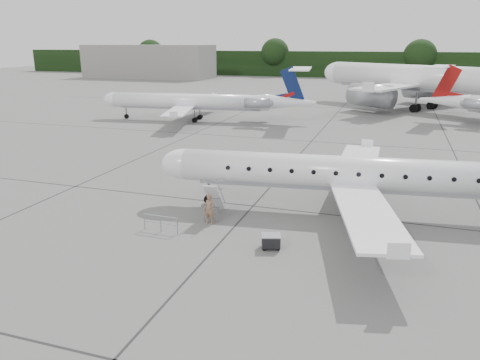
% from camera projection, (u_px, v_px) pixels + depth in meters
% --- Properties ---
extents(ground, '(320.00, 320.00, 0.00)m').
position_uv_depth(ground, '(298.00, 244.00, 26.22)').
color(ground, slate).
rests_on(ground, ground).
extents(treeline, '(260.00, 4.00, 8.00)m').
position_uv_depth(treeline, '(384.00, 65.00, 143.41)').
color(treeline, black).
rests_on(treeline, ground).
extents(terminal_building, '(40.00, 14.00, 10.00)m').
position_uv_depth(terminal_building, '(149.00, 61.00, 146.04)').
color(terminal_building, gray).
rests_on(terminal_building, ground).
extents(main_regional_jet, '(32.38, 25.07, 7.69)m').
position_uv_depth(main_regional_jet, '(362.00, 157.00, 29.66)').
color(main_regional_jet, white).
rests_on(main_regional_jet, ground).
extents(airstair, '(1.12, 2.38, 2.41)m').
position_uv_depth(airstair, '(215.00, 199.00, 29.99)').
color(airstair, white).
rests_on(airstair, ground).
extents(passenger, '(0.74, 0.53, 1.89)m').
position_uv_depth(passenger, '(209.00, 209.00, 28.85)').
color(passenger, '#8B654C').
rests_on(passenger, ground).
extents(safety_railing, '(2.20, 0.13, 1.00)m').
position_uv_depth(safety_railing, '(161.00, 224.00, 27.70)').
color(safety_railing, gray).
rests_on(safety_railing, ground).
extents(baggage_cart, '(1.19, 1.07, 0.86)m').
position_uv_depth(baggage_cart, '(271.00, 241.00, 25.49)').
color(baggage_cart, black).
rests_on(baggage_cart, ground).
extents(bg_narrowbody, '(49.71, 46.08, 14.51)m').
position_uv_depth(bg_narrowbody, '(417.00, 65.00, 76.37)').
color(bg_narrowbody, white).
rests_on(bg_narrowbody, ground).
extents(bg_regional_left, '(31.71, 24.76, 7.64)m').
position_uv_depth(bg_regional_left, '(190.00, 94.00, 66.17)').
color(bg_regional_left, white).
rests_on(bg_regional_left, ground).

